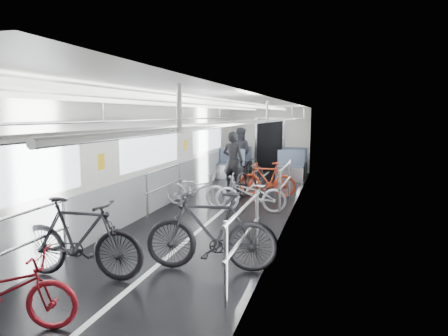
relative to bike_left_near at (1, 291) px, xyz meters
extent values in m
cube|color=black|center=(0.77, 4.95, -0.40)|extent=(3.00, 14.00, 0.01)
cube|color=white|center=(0.77, 4.95, 2.00)|extent=(3.00, 14.00, 0.02)
cube|color=silver|center=(-0.73, 4.95, 0.80)|extent=(0.02, 14.00, 2.40)
cube|color=silver|center=(2.27, 4.95, 0.80)|extent=(0.02, 14.00, 2.40)
cube|color=silver|center=(0.77, 11.95, 0.80)|extent=(3.00, 0.02, 2.40)
cube|color=white|center=(0.77, 4.95, -0.40)|extent=(0.08, 13.80, 0.01)
cube|color=gray|center=(-0.70, 4.95, 0.05)|extent=(0.01, 13.90, 0.90)
cube|color=gray|center=(2.24, 4.95, 0.05)|extent=(0.01, 13.90, 0.90)
cube|color=white|center=(-0.70, 4.95, 1.00)|extent=(0.01, 10.80, 0.75)
cube|color=white|center=(2.24, 4.95, 1.00)|extent=(0.01, 10.80, 0.75)
cube|color=white|center=(0.22, 4.95, 1.94)|extent=(0.14, 13.40, 0.05)
cube|color=white|center=(1.32, 4.95, 1.94)|extent=(0.14, 13.40, 0.05)
cube|color=black|center=(0.77, 11.89, 0.60)|extent=(0.95, 0.10, 2.00)
imported|color=maroon|center=(0.00, 0.00, 0.00)|extent=(1.63, 0.95, 0.81)
imported|color=black|center=(-0.03, 1.33, 0.14)|extent=(1.84, 0.64, 1.09)
imported|color=silver|center=(0.04, 5.70, 0.01)|extent=(1.61, 0.67, 0.82)
imported|color=black|center=(1.56, 2.05, 0.15)|extent=(1.91, 0.80, 1.11)
imported|color=silver|center=(1.39, 5.50, 0.01)|extent=(1.63, 0.67, 0.84)
imported|color=#BA3416|center=(1.46, 7.30, 0.05)|extent=(1.52, 0.43, 0.91)
imported|color=black|center=(0.95, 7.71, 0.10)|extent=(0.97, 2.00, 1.01)
imported|color=black|center=(0.39, 7.81, 0.44)|extent=(0.67, 0.50, 1.69)
imported|color=#302F38|center=(-0.03, 10.43, 0.45)|extent=(0.92, 0.76, 1.71)
camera|label=1|loc=(3.18, -3.04, 1.75)|focal=32.00mm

